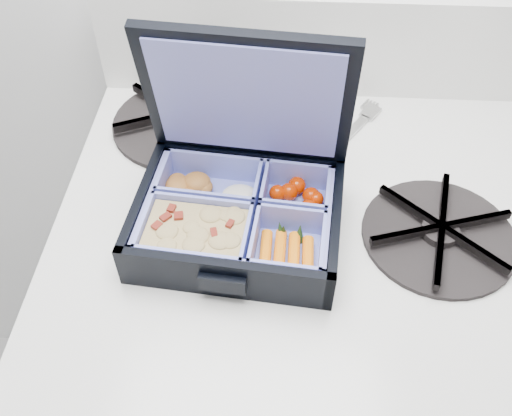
# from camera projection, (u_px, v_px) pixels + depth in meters

# --- Properties ---
(stove) EXTENTS (0.59, 0.59, 0.89)m
(stove) POSITION_uv_depth(u_px,v_px,m) (298.00, 394.00, 0.96)
(stove) COLOR white
(stove) RESTS_ON floor
(bento_box) EXTENTS (0.23, 0.19, 0.05)m
(bento_box) POSITION_uv_depth(u_px,v_px,m) (238.00, 218.00, 0.61)
(bento_box) COLOR black
(bento_box) RESTS_ON stove
(burner_grate) EXTENTS (0.21, 0.21, 0.02)m
(burner_grate) POSITION_uv_depth(u_px,v_px,m) (440.00, 230.00, 0.61)
(burner_grate) COLOR black
(burner_grate) RESTS_ON stove
(burner_grate_rear) EXTENTS (0.24, 0.24, 0.02)m
(burner_grate_rear) POSITION_uv_depth(u_px,v_px,m) (183.00, 118.00, 0.74)
(burner_grate_rear) COLOR black
(burner_grate_rear) RESTS_ON stove
(fork) EXTENTS (0.12, 0.16, 0.01)m
(fork) POSITION_uv_depth(u_px,v_px,m) (338.00, 145.00, 0.72)
(fork) COLOR #B0B0B0
(fork) RESTS_ON stove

